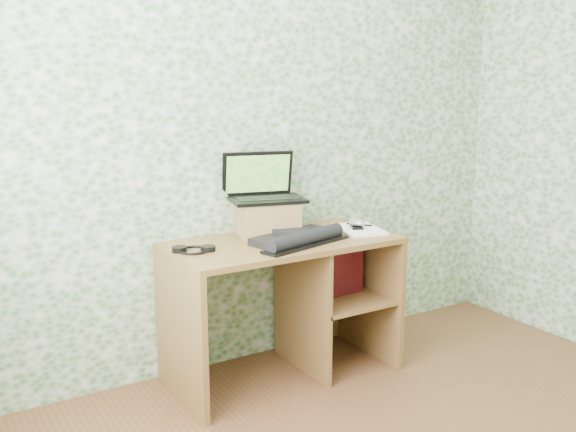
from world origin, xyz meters
TOP-DOWN VIEW (x-y plane):
  - wall_back at (0.00, 1.75)m, footprint 3.50×0.00m
  - desk at (0.08, 1.47)m, footprint 1.20×0.60m
  - riser at (-0.01, 1.58)m, footprint 0.36×0.32m
  - laptop at (-0.01, 1.63)m, footprint 0.44×0.36m
  - keyboard at (0.04, 1.35)m, footprint 0.56×0.40m
  - headphones at (-0.49, 1.47)m, footprint 0.20×0.20m
  - notepad at (0.48, 1.41)m, footprint 0.29×0.36m
  - mouse at (0.47, 1.42)m, footprint 0.12×0.14m
  - pen at (0.52, 1.46)m, footprint 0.10×0.12m
  - red_box at (0.39, 1.44)m, footprint 0.26×0.10m

SIDE VIEW (x-z plane):
  - desk at x=0.08m, z-range 0.11..0.86m
  - red_box at x=0.39m, z-range 0.39..0.69m
  - notepad at x=0.48m, z-range 0.75..0.76m
  - headphones at x=-0.49m, z-range 0.75..0.77m
  - pen at x=0.52m, z-range 0.76..0.77m
  - keyboard at x=0.04m, z-range 0.74..0.81m
  - mouse at x=0.47m, z-range 0.76..0.80m
  - riser at x=-0.01m, z-range 0.75..0.93m
  - laptop at x=-0.01m, z-range 0.87..1.13m
  - wall_back at x=0.00m, z-range -0.45..3.05m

